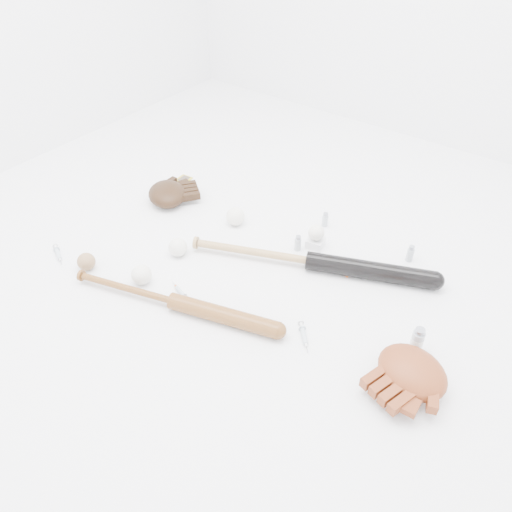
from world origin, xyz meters
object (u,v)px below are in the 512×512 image
Objects in this scene: glove_dark at (167,194)px; bat_dark at (309,261)px; bat_wood at (173,301)px; pedestal at (315,243)px.

bat_dark is at bearing 36.80° from glove_dark.
bat_wood is at bearing -6.55° from glove_dark.
glove_dark is at bearing -170.10° from pedestal.
glove_dark is at bearing 156.90° from bat_dark.
pedestal is at bearing 47.12° from glove_dark.
bat_wood is 12.67× the size of pedestal.
bat_dark is at bearing -68.61° from pedestal.
bat_dark is 0.55m from bat_wood.
pedestal is at bearing 53.71° from bat_wood.
pedestal is (0.73, 0.13, -0.03)m from glove_dark.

